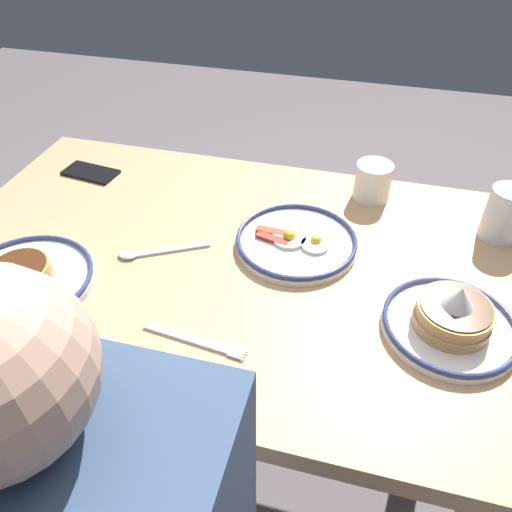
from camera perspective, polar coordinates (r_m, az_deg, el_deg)
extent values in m
plane|color=#645C60|center=(1.66, -1.96, -19.77)|extent=(6.00, 6.00, 0.00)
cube|color=tan|center=(1.10, -2.77, -1.02)|extent=(1.31, 0.82, 0.05)
cylinder|color=#A78059|center=(1.57, 21.02, -7.23)|extent=(0.08, 0.08, 0.68)
cylinder|color=#A78059|center=(1.75, -16.98, -0.55)|extent=(0.08, 0.08, 0.68)
cylinder|color=silver|center=(1.12, 4.56, 1.44)|extent=(0.27, 0.27, 0.01)
torus|color=navy|center=(1.11, 4.59, 1.93)|extent=(0.27, 0.27, 0.01)
cylinder|color=white|center=(1.10, 6.69, 1.25)|extent=(0.06, 0.06, 0.01)
sphere|color=yellow|center=(1.10, 6.80, 1.80)|extent=(0.02, 0.02, 0.02)
cylinder|color=white|center=(1.11, 3.77, 1.99)|extent=(0.07, 0.07, 0.01)
sphere|color=yellow|center=(1.11, 3.80, 2.31)|extent=(0.03, 0.03, 0.03)
cube|color=#9C4122|center=(1.12, 2.17, 2.72)|extent=(0.09, 0.02, 0.01)
cube|color=#A33021|center=(1.11, 1.88, 1.96)|extent=(0.08, 0.04, 0.01)
cylinder|color=white|center=(1.12, -24.64, -2.71)|extent=(0.27, 0.27, 0.01)
torus|color=navy|center=(1.11, -24.81, -2.25)|extent=(0.27, 0.27, 0.01)
cylinder|color=tan|center=(1.11, -24.82, -2.21)|extent=(0.12, 0.12, 0.01)
cylinder|color=#D69150|center=(1.10, -24.99, -1.75)|extent=(0.12, 0.12, 0.01)
cylinder|color=tan|center=(1.10, -25.16, -1.28)|extent=(0.12, 0.12, 0.01)
cylinder|color=#4C2814|center=(1.09, -25.27, -0.99)|extent=(0.11, 0.11, 0.00)
cylinder|color=white|center=(1.00, 20.93, -7.57)|extent=(0.24, 0.24, 0.01)
torus|color=navy|center=(0.99, 21.09, -7.09)|extent=(0.24, 0.24, 0.01)
cylinder|color=tan|center=(0.99, 21.10, -7.05)|extent=(0.14, 0.14, 0.01)
cylinder|color=tan|center=(0.98, 21.27, -6.57)|extent=(0.14, 0.14, 0.01)
cylinder|color=tan|center=(0.97, 21.44, -6.08)|extent=(0.13, 0.13, 0.01)
cylinder|color=gold|center=(0.96, 21.60, -5.59)|extent=(0.14, 0.14, 0.01)
cylinder|color=#4C2814|center=(0.96, 21.71, -5.27)|extent=(0.13, 0.13, 0.00)
cone|color=white|center=(0.94, 22.04, -4.31)|extent=(0.06, 0.06, 0.04)
cylinder|color=white|center=(1.28, 13.06, 8.22)|extent=(0.09, 0.09, 0.09)
torus|color=white|center=(1.32, 13.34, 9.17)|extent=(0.02, 0.06, 0.06)
cylinder|color=brown|center=(1.27, 13.25, 9.35)|extent=(0.08, 0.08, 0.01)
cylinder|color=silver|center=(1.23, 26.24, 4.28)|extent=(0.08, 0.08, 0.12)
cylinder|color=black|center=(1.24, 26.00, 3.60)|extent=(0.07, 0.07, 0.08)
cube|color=black|center=(1.44, -18.19, 8.96)|extent=(0.15, 0.09, 0.01)
cube|color=silver|center=(0.93, -7.21, -9.39)|extent=(0.20, 0.04, 0.01)
cube|color=silver|center=(0.89, -2.36, -11.38)|extent=(0.03, 0.01, 0.00)
cube|color=silver|center=(0.90, -2.20, -11.10)|extent=(0.03, 0.01, 0.00)
cube|color=silver|center=(0.90, -2.05, -10.82)|extent=(0.03, 0.01, 0.00)
cube|color=silver|center=(0.90, -1.90, -10.55)|extent=(0.03, 0.01, 0.00)
cube|color=silver|center=(1.12, -10.03, 0.64)|extent=(0.17, 0.10, 0.01)
ellipsoid|color=silver|center=(1.12, -14.39, 0.08)|extent=(0.04, 0.03, 0.01)
cylinder|color=#DEA38C|center=(0.82, -15.70, -16.44)|extent=(0.09, 0.09, 0.26)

